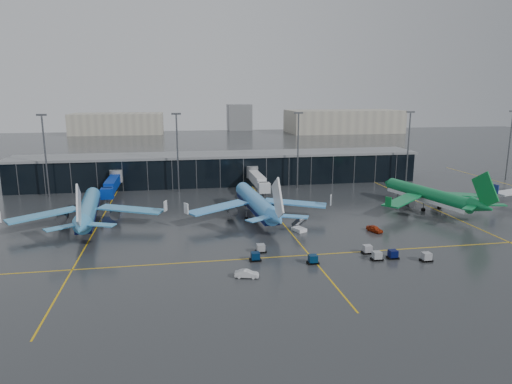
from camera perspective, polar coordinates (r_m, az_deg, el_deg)
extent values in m
plane|color=#282B2D|center=(104.17, -0.99, -5.41)|extent=(600.00, 600.00, 0.00)
cube|color=black|center=(162.98, -4.43, 2.83)|extent=(140.00, 16.00, 10.00)
cube|color=slate|center=(162.19, -4.46, 4.68)|extent=(142.00, 17.00, 0.80)
cylinder|color=#595B60|center=(155.06, -17.10, 1.91)|extent=(4.00, 4.00, 4.00)
cube|color=navy|center=(142.04, -17.71, 0.63)|extent=(3.00, 24.00, 3.00)
cylinder|color=#595B60|center=(135.43, -18.03, -1.28)|extent=(1.00, 1.00, 2.60)
cylinder|color=#595B60|center=(155.92, -0.46, 2.51)|extent=(4.00, 4.00, 4.00)
cube|color=silver|center=(142.99, 0.44, 1.29)|extent=(3.00, 24.00, 3.00)
cylinder|color=#595B60|center=(136.42, 1.01, -0.58)|extent=(1.00, 1.00, 2.60)
cylinder|color=#595B60|center=(154.41, -24.82, 4.02)|extent=(0.50, 0.50, 25.00)
cube|color=#595B60|center=(153.35, -25.25, 8.72)|extent=(3.00, 0.40, 0.60)
cylinder|color=#595B60|center=(149.27, -9.78, 4.73)|extent=(0.50, 0.50, 25.00)
cube|color=#595B60|center=(148.18, -9.96, 9.60)|extent=(3.00, 0.40, 0.60)
cylinder|color=#595B60|center=(154.66, 5.26, 5.12)|extent=(0.50, 0.50, 25.00)
cube|color=#595B60|center=(153.61, 5.36, 9.82)|extent=(3.00, 0.40, 0.60)
cylinder|color=#595B60|center=(169.59, 18.47, 5.17)|extent=(0.50, 0.50, 25.00)
cube|color=#595B60|center=(168.63, 18.77, 9.45)|extent=(3.00, 0.40, 0.60)
cylinder|color=#595B60|center=(191.83, 29.09, 5.01)|extent=(0.50, 0.50, 25.00)
cube|color=#B2AD99|center=(383.49, 10.82, 8.68)|extent=(90.00, 42.00, 18.00)
cube|color=#B2AD99|center=(381.38, -16.87, 8.20)|extent=(70.00, 38.00, 16.00)
cube|color=#B2AD99|center=(402.42, -2.10, 9.33)|extent=(20.00, 20.00, 22.00)
cube|color=gold|center=(123.75, -18.76, -3.20)|extent=(0.30, 120.00, 0.02)
cube|color=gold|center=(124.83, 2.10, -2.41)|extent=(0.30, 120.00, 0.02)
cube|color=gold|center=(141.08, 20.28, -1.46)|extent=(0.30, 120.00, 0.02)
cube|color=gold|center=(92.44, 6.69, -7.82)|extent=(220.00, 0.30, 0.02)
cube|color=black|center=(95.35, 13.73, -7.36)|extent=(2.20, 1.50, 0.36)
cube|color=#95969D|center=(95.10, 13.76, -6.92)|extent=(1.60, 1.50, 1.50)
cube|color=black|center=(93.80, 16.71, -7.86)|extent=(2.20, 1.50, 0.36)
cube|color=#040A38|center=(93.54, 16.74, -7.42)|extent=(1.60, 1.50, 1.50)
cube|color=black|center=(92.15, 14.86, -8.11)|extent=(2.20, 1.50, 0.36)
cube|color=gray|center=(91.89, 14.88, -7.66)|extent=(1.60, 1.50, 1.50)
cube|color=black|center=(94.46, 20.50, -7.99)|extent=(2.20, 1.50, 0.36)
cube|color=gray|center=(94.20, 20.53, -7.55)|extent=(1.60, 1.50, 1.50)
cube|color=black|center=(88.75, -0.09, -8.49)|extent=(2.20, 1.50, 0.36)
cube|color=#041C3D|center=(88.48, -0.09, -8.02)|extent=(1.60, 1.50, 1.50)
cube|color=black|center=(93.23, 0.60, -7.44)|extent=(2.20, 1.50, 0.36)
cube|color=gray|center=(92.97, 0.60, -7.00)|extent=(1.60, 1.50, 1.50)
cube|color=black|center=(88.04, 7.11, -8.76)|extent=(2.20, 1.50, 0.36)
cube|color=#052242|center=(87.76, 7.13, -8.29)|extent=(1.60, 1.50, 1.50)
cube|color=white|center=(107.43, 5.42, -4.68)|extent=(3.30, 3.81, 0.80)
cube|color=white|center=(106.90, 5.44, -3.71)|extent=(2.60, 3.24, 2.29)
imported|color=#9D280C|center=(109.88, 14.61, -4.47)|extent=(3.19, 4.60, 1.45)
imported|color=silver|center=(81.01, -1.17, -10.18)|extent=(4.46, 2.49, 1.39)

